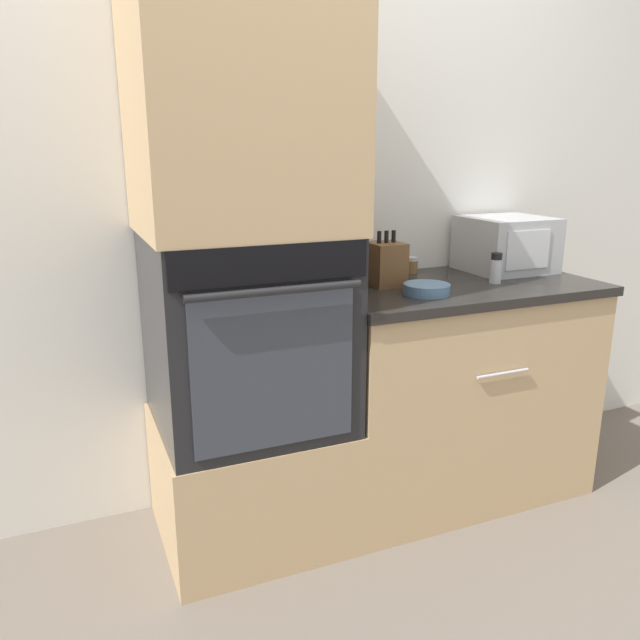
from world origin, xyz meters
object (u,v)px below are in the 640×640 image
bowl (427,289)px  condiment_jar_mid (496,268)px  condiment_jar_near (412,265)px  knife_block (386,264)px  wall_oven (246,330)px  microwave (506,244)px  condiment_jar_far (386,262)px

bowl → condiment_jar_mid: condiment_jar_mid is taller
condiment_jar_near → knife_block: bearing=-142.0°
wall_oven → bowl: wall_oven is taller
microwave → knife_block: 0.61m
condiment_jar_near → wall_oven: bearing=-163.3°
condiment_jar_mid → condiment_jar_far: condiment_jar_mid is taller
wall_oven → bowl: 0.66m
condiment_jar_mid → wall_oven: bearing=176.2°
knife_block → bowl: size_ratio=1.25×
condiment_jar_near → condiment_jar_far: condiment_jar_far is taller
condiment_jar_near → condiment_jar_far: 0.11m
wall_oven → condiment_jar_mid: size_ratio=5.69×
wall_oven → condiment_jar_mid: bearing=-3.8°
bowl → condiment_jar_mid: (0.35, 0.06, 0.04)m
knife_block → condiment_jar_near: knife_block is taller
bowl → condiment_jar_mid: 0.36m
bowl → condiment_jar_far: bearing=83.0°
wall_oven → microwave: size_ratio=1.97×
wall_oven → microwave: bearing=6.2°
microwave → condiment_jar_far: (-0.50, 0.13, -0.06)m
wall_oven → condiment_jar_near: wall_oven is taller
knife_block → bowl: (0.06, -0.19, -0.06)m
microwave → condiment_jar_mid: 0.28m
knife_block → condiment_jar_far: (0.11, 0.20, -0.03)m
wall_oven → condiment_jar_mid: (0.98, -0.06, 0.15)m
wall_oven → condiment_jar_far: (0.68, 0.26, 0.14)m
bowl → condiment_jar_near: (0.16, 0.36, 0.01)m
condiment_jar_far → wall_oven: bearing=-158.9°
condiment_jar_mid → condiment_jar_far: size_ratio=1.18×
knife_block → condiment_jar_near: (0.22, 0.17, -0.05)m
wall_oven → condiment_jar_near: (0.79, 0.24, 0.13)m
microwave → condiment_jar_near: 0.41m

